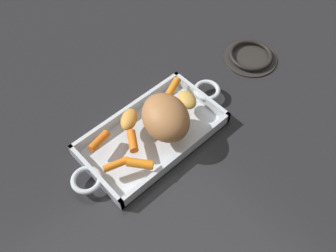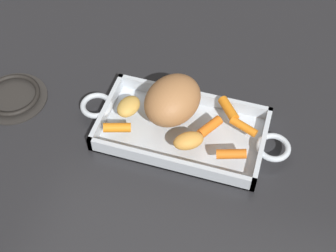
# 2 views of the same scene
# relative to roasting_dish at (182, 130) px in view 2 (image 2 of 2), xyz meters

# --- Properties ---
(ground_plane) EXTENTS (2.16, 2.16, 0.00)m
(ground_plane) POSITION_rel_roasting_dish_xyz_m (0.00, 0.00, -0.01)
(ground_plane) COLOR #232326
(roasting_dish) EXTENTS (0.46, 0.20, 0.04)m
(roasting_dish) POSITION_rel_roasting_dish_xyz_m (0.00, 0.00, 0.00)
(roasting_dish) COLOR silver
(roasting_dish) RESTS_ON ground_plane
(pork_roast) EXTENTS (0.15, 0.16, 0.09)m
(pork_roast) POSITION_rel_roasting_dish_xyz_m (0.03, -0.02, 0.07)
(pork_roast) COLOR #A87042
(pork_roast) RESTS_ON roasting_dish
(baby_carrot_northeast) EXTENTS (0.05, 0.06, 0.02)m
(baby_carrot_northeast) POSITION_rel_roasting_dish_xyz_m (-0.09, -0.06, 0.03)
(baby_carrot_northeast) COLOR orange
(baby_carrot_northeast) RESTS_ON roasting_dish
(baby_carrot_southeast) EXTENTS (0.06, 0.03, 0.02)m
(baby_carrot_southeast) POSITION_rel_roasting_dish_xyz_m (-0.12, 0.05, 0.03)
(baby_carrot_southeast) COLOR orange
(baby_carrot_southeast) RESTS_ON roasting_dish
(baby_carrot_long) EXTENTS (0.06, 0.04, 0.02)m
(baby_carrot_long) POSITION_rel_roasting_dish_xyz_m (-0.13, -0.02, 0.03)
(baby_carrot_long) COLOR orange
(baby_carrot_long) RESTS_ON roasting_dish
(baby_carrot_center_left) EXTENTS (0.05, 0.06, 0.02)m
(baby_carrot_center_left) POSITION_rel_roasting_dish_xyz_m (-0.06, -0.00, 0.03)
(baby_carrot_center_left) COLOR orange
(baby_carrot_center_left) RESTS_ON roasting_dish
(baby_carrot_northwest) EXTENTS (0.06, 0.04, 0.03)m
(baby_carrot_northwest) POSITION_rel_roasting_dish_xyz_m (0.12, 0.06, 0.03)
(baby_carrot_northwest) COLOR orange
(baby_carrot_northwest) RESTS_ON roasting_dish
(potato_whole) EXTENTS (0.07, 0.07, 0.03)m
(potato_whole) POSITION_rel_roasting_dish_xyz_m (-0.03, 0.05, 0.04)
(potato_whole) COLOR gold
(potato_whole) RESTS_ON roasting_dish
(potato_corner) EXTENTS (0.06, 0.07, 0.03)m
(potato_corner) POSITION_rel_roasting_dish_xyz_m (0.12, -0.00, 0.04)
(potato_corner) COLOR gold
(potato_corner) RESTS_ON roasting_dish
(stove_burner_rear) EXTENTS (0.16, 0.16, 0.02)m
(stove_burner_rear) POSITION_rel_roasting_dish_xyz_m (0.40, 0.01, -0.00)
(stove_burner_rear) COLOR #282623
(stove_burner_rear) RESTS_ON ground_plane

